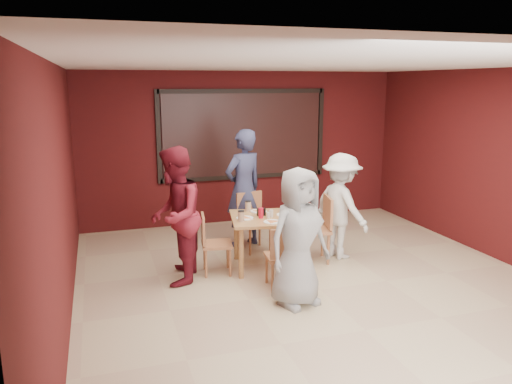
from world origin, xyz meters
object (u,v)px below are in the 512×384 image
object	(u,v)px
chair_front	(283,254)
diner_front	(298,237)
chair_left	(212,240)
chair_right	(319,225)
diner_right	(341,206)
diner_back	(244,188)
chair_back	(253,218)
dining_table	(265,223)
diner_left	(175,216)

from	to	relation	value
chair_front	diner_front	world-z (taller)	diner_front
chair_left	chair_right	bearing A→B (deg)	0.50
chair_left	diner_right	bearing A→B (deg)	2.08
chair_right	diner_back	world-z (taller)	diner_back
chair_right	diner_back	size ratio (longest dim) A/B	0.52
chair_back	diner_front	size ratio (longest dim) A/B	0.55
dining_table	chair_back	size ratio (longest dim) A/B	1.22
chair_front	chair_left	xyz separation A→B (m)	(-0.74, 0.81, 0.00)
diner_front	diner_left	bearing A→B (deg)	121.45
chair_front	chair_right	bearing A→B (deg)	43.58
dining_table	chair_right	world-z (taller)	chair_right
chair_front	chair_left	size ratio (longest dim) A/B	0.99
diner_front	diner_left	xyz separation A→B (m)	(-1.26, 1.12, 0.07)
diner_back	diner_right	xyz separation A→B (m)	(1.23, -0.98, -0.15)
chair_left	diner_right	distance (m)	2.02
dining_table	chair_left	xyz separation A→B (m)	(-0.77, 0.00, -0.18)
dining_table	diner_front	bearing A→B (deg)	-90.98
chair_left	diner_right	world-z (taller)	diner_right
chair_back	diner_back	xyz separation A→B (m)	(-0.08, 0.23, 0.43)
chair_front	diner_right	size ratio (longest dim) A/B	0.53
dining_table	chair_left	distance (m)	0.80
dining_table	diner_front	size ratio (longest dim) A/B	0.67
chair_front	diner_back	size ratio (longest dim) A/B	0.44
chair_front	diner_right	bearing A→B (deg)	35.29
diner_front	diner_back	distance (m)	2.32
chair_left	diner_back	world-z (taller)	diner_back
chair_front	diner_back	distance (m)	1.92
diner_back	diner_right	size ratio (longest dim) A/B	1.20
chair_left	diner_front	size ratio (longest dim) A/B	0.51
chair_right	diner_left	distance (m)	2.15
chair_right	diner_back	distance (m)	1.39
diner_front	dining_table	bearing A→B (deg)	72.02
chair_right	diner_right	size ratio (longest dim) A/B	0.62
chair_front	diner_left	world-z (taller)	diner_left
dining_table	chair_left	bearing A→B (deg)	179.89
chair_front	chair_back	bearing A→B (deg)	86.32
chair_front	chair_left	bearing A→B (deg)	132.42
diner_front	diner_right	world-z (taller)	diner_front
chair_front	diner_back	bearing A→B (deg)	89.22
dining_table	diner_back	size ratio (longest dim) A/B	0.58
chair_left	diner_left	bearing A→B (deg)	-163.89
chair_back	chair_right	size ratio (longest dim) A/B	0.93
dining_table	diner_right	world-z (taller)	diner_right
chair_right	diner_left	xyz separation A→B (m)	(-2.12, -0.16, 0.35)
chair_back	diner_left	bearing A→B (deg)	-144.62
chair_left	chair_right	world-z (taller)	chair_right
diner_left	chair_right	bearing A→B (deg)	111.67
dining_table	diner_front	xyz separation A→B (m)	(-0.02, -1.26, 0.17)
diner_right	chair_right	bearing A→B (deg)	82.72
diner_left	diner_right	xyz separation A→B (m)	(2.50, 0.22, -0.11)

